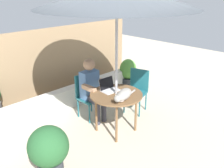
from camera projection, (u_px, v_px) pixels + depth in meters
ground_plane at (116, 130)px, 4.42m from camera, size 14.00×14.00×0.00m
fence_back at (50, 64)px, 5.46m from camera, size 4.72×0.08×1.60m
planter_wall_low at (70, 97)px, 5.23m from camera, size 4.25×0.20×0.44m
patio_table at (116, 98)px, 4.17m from camera, size 0.90×0.90×0.73m
chair_occupied at (87, 93)px, 4.74m from camera, size 0.40×0.40×0.87m
chair_empty at (137, 87)px, 4.98m from camera, size 0.49×0.49×0.87m
person_seated at (92, 87)px, 4.57m from camera, size 0.48×0.48×1.21m
laptop at (108, 87)px, 4.26m from camera, size 0.32×0.27×0.21m
cat at (123, 95)px, 3.89m from camera, size 0.64×0.30×0.17m
potted_plant_by_chair at (128, 72)px, 6.26m from camera, size 0.43×0.43×0.72m
potted_plant_corner at (49, 150)px, 3.20m from camera, size 0.54×0.54×0.77m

